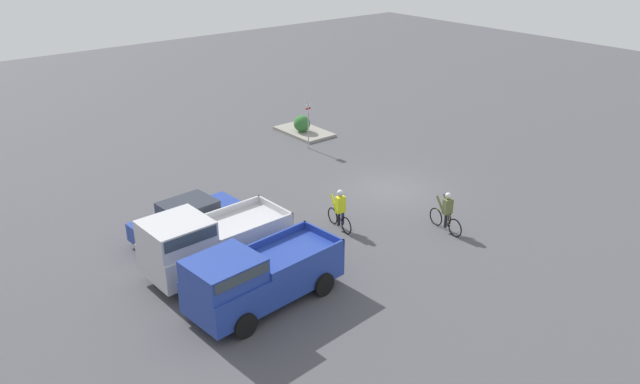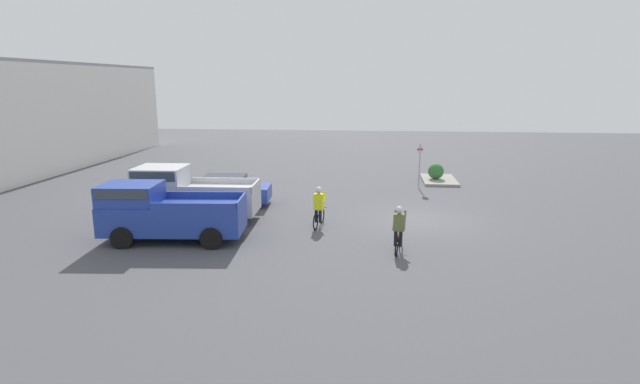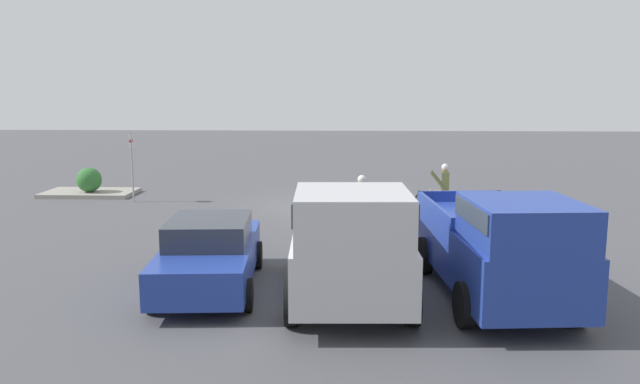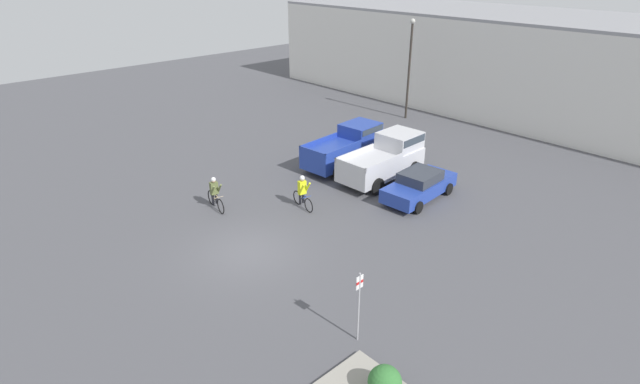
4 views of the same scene
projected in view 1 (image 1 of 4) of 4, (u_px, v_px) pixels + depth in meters
ground_plane at (389, 189)px, 28.24m from camera, size 80.00×80.00×0.00m
pickup_truck_0 at (256, 276)px, 19.36m from camera, size 2.48×5.31×2.17m
pickup_truck_1 at (207, 241)px, 21.25m from camera, size 2.44×5.18×2.33m
sedan_0 at (189, 219)px, 23.90m from camera, size 2.16×4.46×1.44m
cyclist_0 at (340, 209)px, 24.41m from camera, size 1.71×0.52×1.70m
cyclist_1 at (447, 212)px, 24.26m from camera, size 1.86×0.52×1.66m
fire_lane_sign at (308, 121)px, 32.61m from camera, size 0.06×0.30×2.52m
curb_island at (304, 132)px, 35.54m from camera, size 3.39×1.96×0.15m
shrub at (302, 124)px, 35.14m from camera, size 0.93×0.93×0.93m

